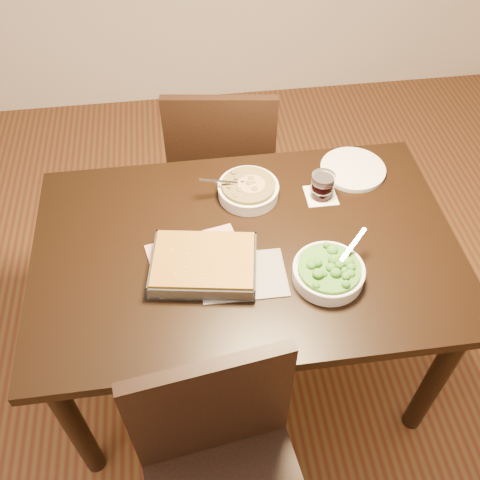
{
  "coord_description": "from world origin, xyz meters",
  "views": [
    {
      "loc": [
        -0.17,
        -1.13,
        2.09
      ],
      "look_at": [
        -0.02,
        -0.02,
        0.8
      ],
      "focal_mm": 40.0,
      "sensor_mm": 36.0,
      "label": 1
    }
  ],
  "objects_px": {
    "broccoli_bowl": "(329,272)",
    "chair_near": "(224,474)",
    "chair_far": "(222,163)",
    "baking_dish": "(204,264)",
    "table": "(246,263)",
    "stew_bowl": "(248,189)",
    "wine_tumbler": "(322,185)",
    "dinner_plate": "(353,169)"
  },
  "relations": [
    {
      "from": "baking_dish",
      "to": "chair_far",
      "type": "relative_size",
      "value": 0.38
    },
    {
      "from": "table",
      "to": "baking_dish",
      "type": "distance_m",
      "value": 0.21
    },
    {
      "from": "broccoli_bowl",
      "to": "chair_near",
      "type": "distance_m",
      "value": 0.66
    },
    {
      "from": "wine_tumbler",
      "to": "chair_near",
      "type": "distance_m",
      "value": 0.99
    },
    {
      "from": "wine_tumbler",
      "to": "broccoli_bowl",
      "type": "bearing_deg",
      "value": -100.13
    },
    {
      "from": "dinner_plate",
      "to": "chair_near",
      "type": "distance_m",
      "value": 1.15
    },
    {
      "from": "baking_dish",
      "to": "dinner_plate",
      "type": "height_order",
      "value": "baking_dish"
    },
    {
      "from": "stew_bowl",
      "to": "baking_dish",
      "type": "relative_size",
      "value": 0.67
    },
    {
      "from": "stew_bowl",
      "to": "chair_near",
      "type": "height_order",
      "value": "chair_near"
    },
    {
      "from": "dinner_plate",
      "to": "chair_near",
      "type": "bearing_deg",
      "value": -122.21
    },
    {
      "from": "table",
      "to": "chair_far",
      "type": "xyz_separation_m",
      "value": [
        -0.01,
        0.68,
        -0.13
      ]
    },
    {
      "from": "broccoli_bowl",
      "to": "table",
      "type": "bearing_deg",
      "value": 144.25
    },
    {
      "from": "broccoli_bowl",
      "to": "baking_dish",
      "type": "relative_size",
      "value": 0.62
    },
    {
      "from": "stew_bowl",
      "to": "broccoli_bowl",
      "type": "bearing_deg",
      "value": -64.23
    },
    {
      "from": "chair_near",
      "to": "chair_far",
      "type": "height_order",
      "value": "same"
    },
    {
      "from": "baking_dish",
      "to": "dinner_plate",
      "type": "relative_size",
      "value": 1.49
    },
    {
      "from": "broccoli_bowl",
      "to": "chair_far",
      "type": "xyz_separation_m",
      "value": [
        -0.24,
        0.85,
        -0.25
      ]
    },
    {
      "from": "table",
      "to": "stew_bowl",
      "type": "height_order",
      "value": "stew_bowl"
    },
    {
      "from": "table",
      "to": "broccoli_bowl",
      "type": "relative_size",
      "value": 6.25
    },
    {
      "from": "stew_bowl",
      "to": "chair_far",
      "type": "height_order",
      "value": "chair_far"
    },
    {
      "from": "table",
      "to": "baking_dish",
      "type": "height_order",
      "value": "baking_dish"
    },
    {
      "from": "stew_bowl",
      "to": "chair_near",
      "type": "xyz_separation_m",
      "value": [
        -0.19,
        -0.87,
        -0.25
      ]
    },
    {
      "from": "broccoli_bowl",
      "to": "dinner_plate",
      "type": "xyz_separation_m",
      "value": [
        0.21,
        0.48,
        -0.02
      ]
    },
    {
      "from": "wine_tumbler",
      "to": "chair_far",
      "type": "height_order",
      "value": "chair_far"
    },
    {
      "from": "wine_tumbler",
      "to": "dinner_plate",
      "type": "relative_size",
      "value": 0.38
    },
    {
      "from": "dinner_plate",
      "to": "wine_tumbler",
      "type": "bearing_deg",
      "value": -142.51
    },
    {
      "from": "chair_near",
      "to": "chair_far",
      "type": "bearing_deg",
      "value": 75.69
    },
    {
      "from": "broccoli_bowl",
      "to": "wine_tumbler",
      "type": "relative_size",
      "value": 2.41
    },
    {
      "from": "stew_bowl",
      "to": "dinner_plate",
      "type": "xyz_separation_m",
      "value": [
        0.41,
        0.08,
        -0.02
      ]
    },
    {
      "from": "chair_near",
      "to": "dinner_plate",
      "type": "bearing_deg",
      "value": 49.69
    },
    {
      "from": "broccoli_bowl",
      "to": "chair_far",
      "type": "distance_m",
      "value": 0.91
    },
    {
      "from": "wine_tumbler",
      "to": "chair_near",
      "type": "height_order",
      "value": "chair_near"
    },
    {
      "from": "wine_tumbler",
      "to": "chair_far",
      "type": "distance_m",
      "value": 0.63
    },
    {
      "from": "baking_dish",
      "to": "dinner_plate",
      "type": "bearing_deg",
      "value": 42.95
    },
    {
      "from": "table",
      "to": "chair_far",
      "type": "relative_size",
      "value": 1.48
    },
    {
      "from": "stew_bowl",
      "to": "chair_far",
      "type": "relative_size",
      "value": 0.26
    },
    {
      "from": "stew_bowl",
      "to": "wine_tumbler",
      "type": "bearing_deg",
      "value": -8.0
    },
    {
      "from": "broccoli_bowl",
      "to": "chair_near",
      "type": "xyz_separation_m",
      "value": [
        -0.39,
        -0.47,
        -0.25
      ]
    },
    {
      "from": "table",
      "to": "stew_bowl",
      "type": "bearing_deg",
      "value": 80.12
    },
    {
      "from": "table",
      "to": "baking_dish",
      "type": "relative_size",
      "value": 3.87
    },
    {
      "from": "baking_dish",
      "to": "broccoli_bowl",
      "type": "bearing_deg",
      "value": -3.06
    },
    {
      "from": "broccoli_bowl",
      "to": "wine_tumbler",
      "type": "xyz_separation_m",
      "value": [
        0.06,
        0.36,
        0.02
      ]
    }
  ]
}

